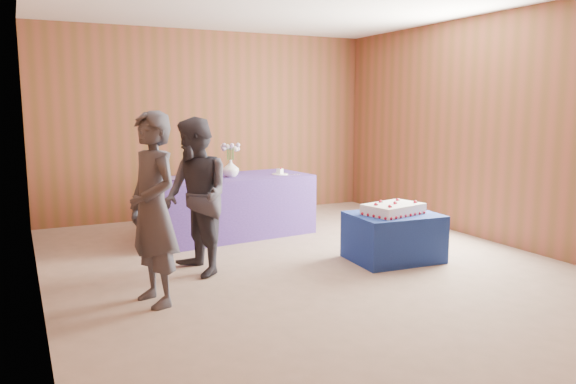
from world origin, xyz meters
TOP-DOWN VIEW (x-y plane):
  - ground at (0.00, 0.00)m, footprint 6.00×6.00m
  - room_shell at (0.00, 0.00)m, footprint 5.04×6.04m
  - cake_table at (0.93, -0.26)m, footprint 0.94×0.76m
  - serving_table at (-0.23, 1.57)m, footprint 2.08×1.09m
  - sheet_cake at (0.91, -0.27)m, footprint 0.70×0.55m
  - vase at (-0.23, 1.54)m, footprint 0.27×0.27m
  - flower_spray at (-0.23, 1.54)m, footprint 0.24×0.24m
  - platter at (-0.87, 1.57)m, footprint 0.47×0.47m
  - plate at (0.42, 1.48)m, footprint 0.24×0.24m
  - cake_slice at (0.42, 1.48)m, footprint 0.09×0.09m
  - knife at (0.52, 1.38)m, footprint 0.26×0.05m
  - guest_left at (-1.64, -0.48)m, footprint 0.52×0.66m
  - guest_right at (-1.09, 0.17)m, footprint 0.68×0.82m

SIDE VIEW (x-z plane):
  - ground at x=0.00m, z-range 0.00..0.00m
  - cake_table at x=0.93m, z-range 0.00..0.50m
  - serving_table at x=-0.23m, z-range 0.00..0.75m
  - sheet_cake at x=0.91m, z-range 0.48..0.63m
  - knife at x=0.52m, z-range 0.75..0.75m
  - plate at x=0.42m, z-range 0.75..0.76m
  - platter at x=-0.87m, z-range 0.75..0.77m
  - guest_right at x=-1.09m, z-range 0.00..1.53m
  - guest_left at x=-1.64m, z-range 0.00..1.59m
  - cake_slice at x=0.42m, z-range 0.75..0.84m
  - vase at x=-0.23m, z-range 0.75..0.96m
  - flower_spray at x=-0.23m, z-range 1.03..1.21m
  - room_shell at x=0.00m, z-range 0.44..3.16m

